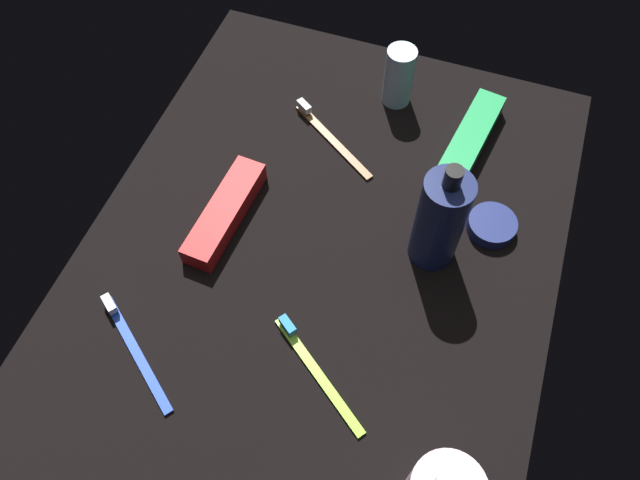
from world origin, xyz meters
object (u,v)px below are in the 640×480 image
toothpaste_box_green (471,138)px  cream_tin_left (492,225)px  toothbrush_blue (132,345)px  deodorant_stick (399,76)px  toothbrush_brown (329,135)px  lotion_bottle (440,220)px  toothpaste_box_red (225,212)px  toothbrush_lime (313,366)px

toothpaste_box_green → cream_tin_left: toothpaste_box_green is taller
toothbrush_blue → toothpaste_box_green: 57.06cm
toothbrush_blue → toothpaste_box_green: (46.58, -32.95, 0.99)cm
deodorant_stick → toothpaste_box_green: deodorant_stick is taller
toothbrush_blue → toothbrush_brown: bearing=-16.5°
lotion_bottle → toothbrush_brown: bearing=53.8°
toothbrush_blue → toothpaste_box_red: bearing=-8.5°
toothbrush_lime → toothbrush_brown: (35.76, 10.31, 0.00)cm
deodorant_stick → cream_tin_left: 27.78cm
cream_tin_left → deodorant_stick: bearing=45.0°
toothbrush_lime → toothbrush_blue: same height
lotion_bottle → toothpaste_box_green: (20.41, -0.93, -6.34)cm
deodorant_stick → lotion_bottle: bearing=-154.5°
deodorant_stick → cream_tin_left: (-19.45, -19.42, -4.04)cm
toothbrush_lime → cream_tin_left: (27.55, -16.73, 0.34)cm
lotion_bottle → cream_tin_left: 11.83cm
lotion_bottle → deodorant_stick: size_ratio=1.83×
toothbrush_brown → toothbrush_lime: bearing=-163.9°
toothbrush_brown → toothpaste_box_red: toothpaste_box_red is taller
toothbrush_lime → lotion_bottle: bearing=-24.4°
deodorant_stick → toothpaste_box_red: size_ratio=0.57×
toothbrush_lime → toothpaste_box_green: (41.59, -10.56, 0.99)cm
lotion_bottle → toothbrush_brown: size_ratio=1.17×
toothbrush_lime → toothpaste_box_red: toothpaste_box_red is taller
toothpaste_box_green → cream_tin_left: bearing=-147.6°
toothbrush_brown → toothpaste_box_red: (-19.04, 8.84, 0.99)cm
toothbrush_blue → toothpaste_box_green: toothpaste_box_green is taller
lotion_bottle → toothpaste_box_red: lotion_bottle is taller
deodorant_stick → toothbrush_brown: bearing=145.9°
toothpaste_box_green → toothbrush_brown: bearing=114.3°
toothpaste_box_red → toothbrush_blue: bearing=175.2°
toothbrush_blue → toothpaste_box_green: size_ratio=0.86×
toothpaste_box_red → toothpaste_box_green: 38.75cm
lotion_bottle → toothbrush_lime: size_ratio=1.20×
toothbrush_brown → toothbrush_blue: bearing=163.5°
toothbrush_brown → deodorant_stick: bearing=-34.1°
deodorant_stick → toothpaste_box_green: 14.71cm
toothbrush_lime → toothbrush_blue: (-4.99, 22.38, 0.00)cm
toothpaste_box_red → toothpaste_box_green: (24.88, -29.71, 0.00)cm
toothpaste_box_red → toothpaste_box_green: same height
toothbrush_lime → toothpaste_box_red: bearing=48.9°
lotion_bottle → toothbrush_blue: (-26.17, 32.01, -7.33)cm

